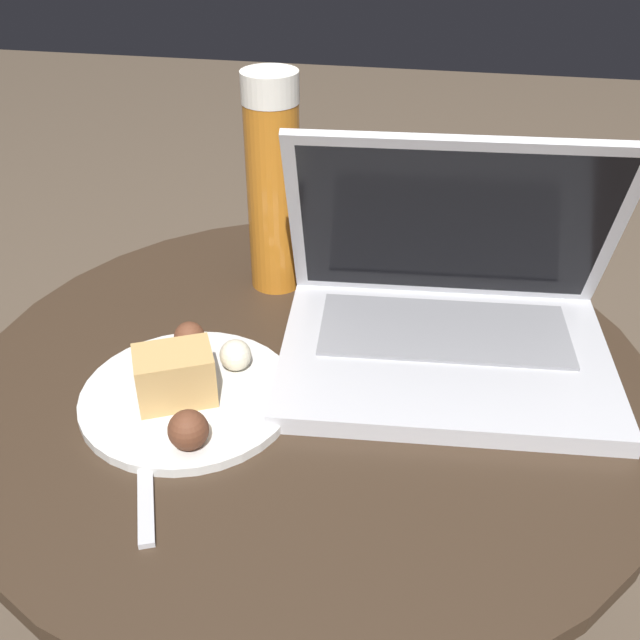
% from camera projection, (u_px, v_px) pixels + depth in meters
% --- Properties ---
extents(table, '(0.65, 0.65, 0.51)m').
position_uv_depth(table, '(312.00, 480.00, 0.79)').
color(table, black).
rests_on(table, ground_plane).
extents(laptop, '(0.33, 0.25, 0.22)m').
position_uv_depth(laptop, '(447.00, 313.00, 0.71)').
color(laptop, silver).
rests_on(laptop, table).
extents(beer_glass, '(0.06, 0.06, 0.24)m').
position_uv_depth(beer_glass, '(273.00, 185.00, 0.78)').
color(beer_glass, '#C6701E').
rests_on(beer_glass, table).
extents(snack_plate, '(0.19, 0.19, 0.06)m').
position_uv_depth(snack_plate, '(187.00, 388.00, 0.67)').
color(snack_plate, silver).
rests_on(snack_plate, table).
extents(fork, '(0.09, 0.19, 0.00)m').
position_uv_depth(fork, '(145.00, 441.00, 0.63)').
color(fork, silver).
rests_on(fork, table).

